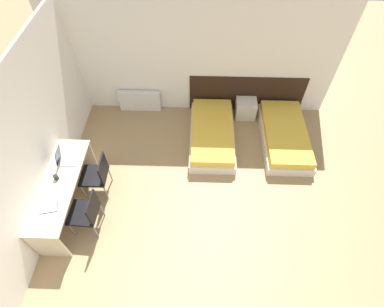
% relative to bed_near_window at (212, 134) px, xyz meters
% --- Properties ---
extents(ground_plane, '(20.00, 20.00, 0.00)m').
position_rel_bed_near_window_xyz_m(ground_plane, '(-0.41, -3.16, -0.17)').
color(ground_plane, '#9E7F56').
extents(wall_back, '(6.06, 0.05, 2.70)m').
position_rel_bed_near_window_xyz_m(wall_back, '(-0.41, 1.04, 1.18)').
color(wall_back, white).
rests_on(wall_back, ground_plane).
extents(wall_left, '(0.05, 5.17, 2.70)m').
position_rel_bed_near_window_xyz_m(wall_left, '(-2.97, -1.08, 1.18)').
color(wall_left, white).
rests_on(wall_left, ground_plane).
extents(headboard_panel, '(2.64, 0.03, 0.94)m').
position_rel_bed_near_window_xyz_m(headboard_panel, '(0.79, 1.00, 0.30)').
color(headboard_panel, black).
rests_on(headboard_panel, ground_plane).
extents(bed_near_window, '(0.96, 1.93, 0.36)m').
position_rel_bed_near_window_xyz_m(bed_near_window, '(0.00, 0.00, 0.00)').
color(bed_near_window, beige).
rests_on(bed_near_window, ground_plane).
extents(bed_near_door, '(0.96, 1.93, 0.36)m').
position_rel_bed_near_window_xyz_m(bed_near_door, '(1.58, 0.00, 0.00)').
color(bed_near_door, beige).
rests_on(bed_near_door, ground_plane).
extents(nightstand, '(0.46, 0.38, 0.45)m').
position_rel_bed_near_window_xyz_m(nightstand, '(0.79, 0.78, 0.05)').
color(nightstand, beige).
rests_on(nightstand, ground_plane).
extents(radiator, '(0.98, 0.12, 0.53)m').
position_rel_bed_near_window_xyz_m(radiator, '(-1.71, 0.92, 0.09)').
color(radiator, silver).
rests_on(radiator, ground_plane).
extents(desk, '(0.59, 1.94, 0.78)m').
position_rel_bed_near_window_xyz_m(desk, '(-2.65, -1.76, 0.43)').
color(desk, beige).
rests_on(desk, ground_plane).
extents(chair_near_laptop, '(0.48, 0.48, 0.92)m').
position_rel_bed_near_window_xyz_m(chair_near_laptop, '(-2.14, -1.38, 0.35)').
color(chair_near_laptop, black).
rests_on(chair_near_laptop, ground_plane).
extents(chair_near_notebook, '(0.50, 0.50, 0.92)m').
position_rel_bed_near_window_xyz_m(chair_near_notebook, '(-2.14, -2.14, 0.35)').
color(chair_near_notebook, black).
rests_on(chair_near_notebook, ground_plane).
extents(laptop, '(0.34, 0.25, 0.34)m').
position_rel_bed_near_window_xyz_m(laptop, '(-2.65, -1.30, 0.68)').
color(laptop, silver).
rests_on(laptop, desk).
extents(open_notebook, '(0.31, 0.27, 0.02)m').
position_rel_bed_near_window_xyz_m(open_notebook, '(-2.65, -2.22, 0.62)').
color(open_notebook, '#1E4793').
rests_on(open_notebook, desk).
extents(mug, '(0.08, 0.08, 0.09)m').
position_rel_bed_near_window_xyz_m(mug, '(-2.70, -1.68, 0.65)').
color(mug, black).
rests_on(mug, desk).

